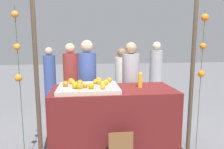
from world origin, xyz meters
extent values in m
plane|color=slate|center=(0.00, 0.00, 0.00)|extent=(24.00, 24.00, 0.00)
cube|color=#5B1919|center=(0.00, 0.00, 0.45)|extent=(1.90, 0.88, 0.91)
cube|color=#B2AD99|center=(-0.38, -0.03, 0.94)|extent=(0.90, 0.74, 0.06)
sphere|color=orange|center=(-0.21, 0.07, 1.00)|extent=(0.07, 0.07, 0.07)
sphere|color=orange|center=(-0.51, 0.00, 1.01)|extent=(0.09, 0.09, 0.09)
sphere|color=orange|center=(-0.04, 0.22, 1.01)|extent=(0.08, 0.08, 0.08)
sphere|color=orange|center=(-0.66, 0.21, 1.01)|extent=(0.08, 0.08, 0.08)
sphere|color=orange|center=(-0.51, -0.22, 1.01)|extent=(0.09, 0.09, 0.09)
sphere|color=orange|center=(-0.27, 0.11, 1.00)|extent=(0.08, 0.08, 0.08)
sphere|color=orange|center=(-0.18, -0.27, 1.00)|extent=(0.07, 0.07, 0.07)
sphere|color=orange|center=(-0.72, -0.04, 1.01)|extent=(0.09, 0.09, 0.09)
sphere|color=orange|center=(-0.63, 0.13, 1.01)|extent=(0.08, 0.08, 0.08)
sphere|color=orange|center=(-0.35, -0.24, 1.01)|extent=(0.09, 0.09, 0.09)
sphere|color=orange|center=(-0.60, 0.00, 1.00)|extent=(0.07, 0.07, 0.07)
sphere|color=orange|center=(-0.14, -0.04, 1.00)|extent=(0.07, 0.07, 0.07)
sphere|color=orange|center=(-0.18, -0.16, 1.01)|extent=(0.09, 0.09, 0.09)
sphere|color=orange|center=(-0.21, 0.20, 1.01)|extent=(0.09, 0.09, 0.09)
sphere|color=orange|center=(-0.11, 0.03, 1.01)|extent=(0.08, 0.08, 0.08)
sphere|color=orange|center=(-0.43, -0.16, 1.00)|extent=(0.07, 0.07, 0.07)
sphere|color=orange|center=(-0.58, -0.18, 1.01)|extent=(0.08, 0.08, 0.08)
cylinder|color=orange|center=(0.44, 0.03, 1.02)|extent=(0.07, 0.07, 0.23)
cylinder|color=yellow|center=(0.44, 0.03, 1.14)|extent=(0.04, 0.04, 0.02)
cube|color=brown|center=(0.02, -0.62, 0.23)|extent=(0.33, 0.01, 0.48)
cube|color=black|center=(0.02, -0.61, 0.23)|extent=(0.30, 0.02, 0.45)
cylinder|color=#384C8C|center=(-0.39, 0.73, 0.72)|extent=(0.33, 0.33, 1.43)
sphere|color=tan|center=(-0.39, 0.73, 1.54)|extent=(0.22, 0.22, 0.22)
cylinder|color=#99999E|center=(0.43, 0.71, 0.70)|extent=(0.32, 0.32, 1.40)
sphere|color=#A87A59|center=(0.43, 0.71, 1.51)|extent=(0.22, 0.22, 0.22)
cylinder|color=#384C8C|center=(-1.33, 2.29, 0.64)|extent=(0.30, 0.30, 1.28)
sphere|color=tan|center=(-1.33, 2.29, 1.38)|extent=(0.20, 0.20, 0.20)
cylinder|color=maroon|center=(-0.75, 1.44, 0.69)|extent=(0.32, 0.32, 1.38)
sphere|color=tan|center=(-0.75, 1.44, 1.48)|extent=(0.21, 0.21, 0.21)
cylinder|color=#99999E|center=(1.39, 2.09, 0.70)|extent=(0.32, 0.32, 1.40)
sphere|color=beige|center=(1.39, 2.09, 1.51)|extent=(0.22, 0.22, 0.22)
cylinder|color=beige|center=(0.38, 1.46, 0.64)|extent=(0.30, 0.30, 1.28)
sphere|color=brown|center=(0.38, 1.46, 1.38)|extent=(0.20, 0.20, 0.20)
cylinder|color=#473828|center=(-1.03, -0.48, 1.11)|extent=(0.06, 0.06, 2.21)
cylinder|color=#473828|center=(1.03, -0.48, 1.11)|extent=(0.06, 0.06, 2.21)
cylinder|color=#2D4C23|center=(-1.22, -0.52, 1.02)|extent=(0.01, 0.01, 2.05)
sphere|color=orange|center=(-1.22, -0.53, 1.95)|extent=(0.08, 0.08, 0.08)
sphere|color=orange|center=(-1.23, -0.53, 1.57)|extent=(0.08, 0.08, 0.08)
sphere|color=orange|center=(-1.23, -0.53, 1.20)|extent=(0.09, 0.09, 0.09)
cylinder|color=#2D4C23|center=(1.15, -0.49, 1.02)|extent=(0.01, 0.01, 2.05)
sphere|color=orange|center=(1.16, -0.49, 1.95)|extent=(0.10, 0.10, 0.10)
sphere|color=orange|center=(1.16, -0.49, 1.57)|extent=(0.09, 0.09, 0.09)
sphere|color=orange|center=(1.15, -0.49, 1.20)|extent=(0.09, 0.09, 0.09)
camera|label=1|loc=(-0.41, -3.20, 1.64)|focal=34.08mm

